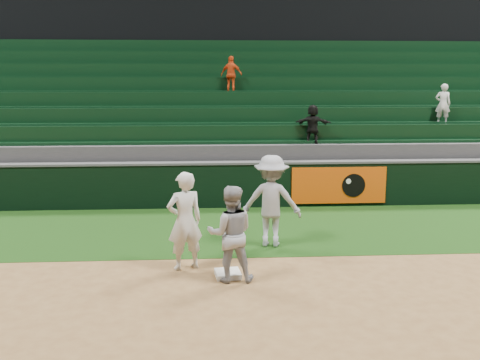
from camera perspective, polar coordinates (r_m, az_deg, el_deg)
The scene contains 9 objects.
ground at distance 9.76m, azimuth 0.07°, elevation -10.09°, with size 70.00×70.00×0.00m, color brown.
foul_grass at distance 12.60m, azimuth -0.77°, elevation -5.20°, with size 36.00×4.20×0.01m, color black.
upper_deck at distance 26.67m, azimuth -2.32°, elevation 16.25°, with size 40.00×12.00×12.00m, color black.
first_base at distance 9.67m, azimuth -1.31°, elevation -9.98°, with size 0.44×0.44×0.10m, color white.
first_baseman at distance 9.85m, azimuth -5.91°, elevation -4.36°, with size 0.67×0.44×1.83m, color silver.
baserunner at distance 9.26m, azimuth -1.02°, elevation -5.74°, with size 0.82×0.64×1.69m, color #989AA2.
base_coach at distance 11.14m, azimuth 3.36°, elevation -2.25°, with size 1.24×0.71×1.92m, color #9A9DA7.
field_wall at distance 14.59m, azimuth -1.08°, elevation -0.44°, with size 36.00×0.45×1.25m.
stadium_seating at distance 18.17m, azimuth -1.69°, elevation 5.20°, with size 36.00×5.95×4.85m.
Camera 1 is at (-0.56, -9.10, 3.49)m, focal length 40.00 mm.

